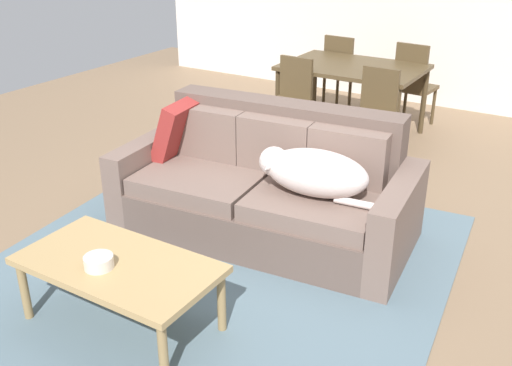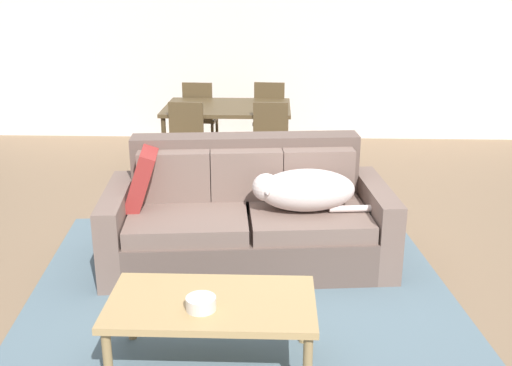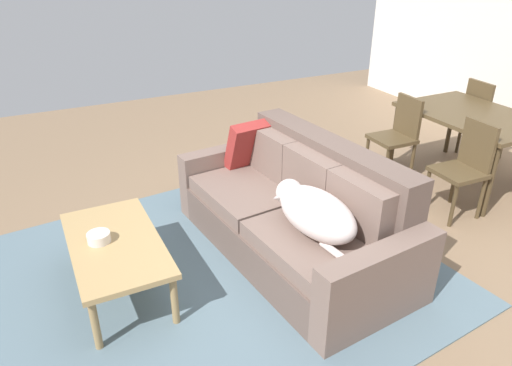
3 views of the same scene
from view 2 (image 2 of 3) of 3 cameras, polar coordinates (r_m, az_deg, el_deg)
ground_plane at (r=4.67m, az=0.57°, el=-7.67°), size 10.00×10.00×0.00m
back_partition at (r=8.22m, az=1.35°, el=13.61°), size 8.00×0.12×2.70m
area_rug at (r=4.06m, az=-1.27°, el=-11.97°), size 3.23×3.62×0.01m
couch at (r=4.63m, az=-0.81°, el=-3.28°), size 2.22×1.19×0.92m
dog_on_left_cushion at (r=4.42m, az=4.50°, el=-0.67°), size 0.89×0.44×0.31m
throw_pillow_by_left_arm at (r=4.61m, az=-10.83°, el=0.48°), size 0.31×0.48×0.47m
coffee_table at (r=3.35m, az=-4.25°, el=-11.75°), size 1.13×0.61×0.43m
bowl_on_coffee_table at (r=3.23m, az=-5.26°, el=-11.33°), size 0.16×0.16×0.07m
dining_table at (r=6.76m, az=-2.71°, el=6.82°), size 1.40×0.98×0.75m
dining_chair_near_left at (r=6.24m, az=-6.79°, el=3.97°), size 0.42×0.42×0.89m
dining_chair_near_right at (r=6.19m, az=1.32°, el=3.88°), size 0.42×0.42×0.89m
dining_chair_far_left at (r=7.45m, az=-5.38°, el=6.50°), size 0.43×0.43×0.92m
dining_chair_far_right at (r=7.34m, az=1.35°, el=6.36°), size 0.44×0.44×0.94m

